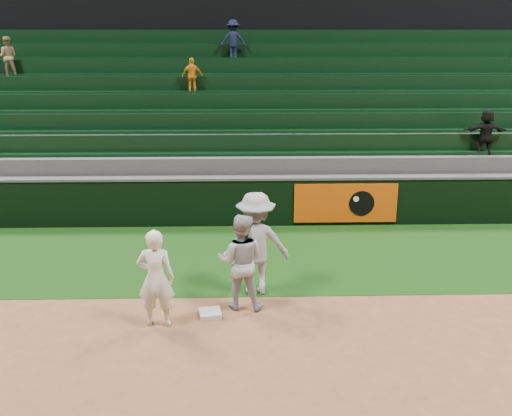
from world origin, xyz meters
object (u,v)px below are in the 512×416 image
Objects in this scene: first_base at (210,313)px; first_baseman at (156,278)px; base_coach at (256,244)px; baserunner at (241,262)px.

first_baseman is at bearing -160.97° from first_base.
base_coach reaches higher than first_base.
first_base is 0.22× the size of first_baseman.
baserunner is 0.64m from base_coach.
baserunner reaches higher than first_base.
first_baseman is 0.97× the size of baserunner.
first_baseman is 1.52m from baserunner.
base_coach reaches higher than first_baseman.
base_coach is at bearing -106.73° from baserunner.
first_base is 1.20m from first_baseman.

